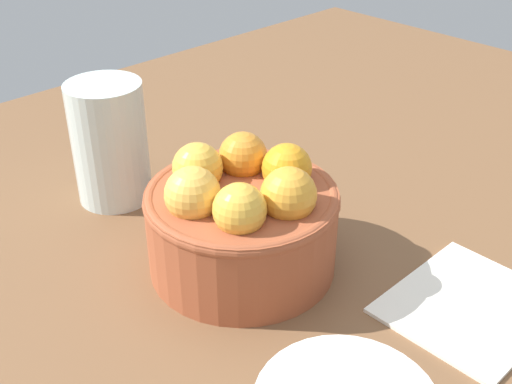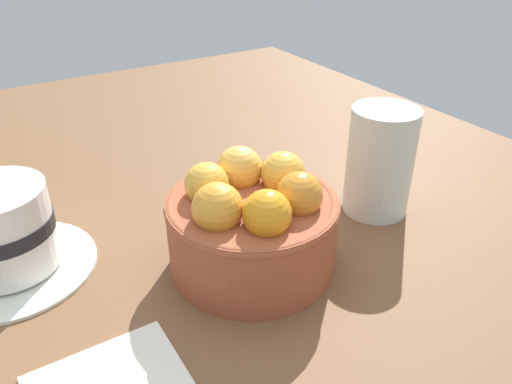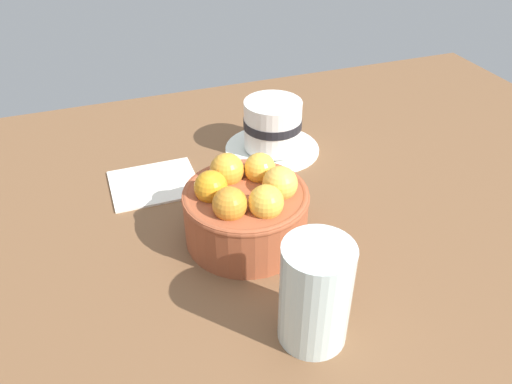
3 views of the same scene
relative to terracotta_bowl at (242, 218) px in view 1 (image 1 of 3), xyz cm
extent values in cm
cube|color=brown|center=(-0.01, -0.01, -6.08)|extent=(124.36, 85.92, 3.50)
cylinder|color=#9E4C2D|center=(-0.01, -0.01, -1.08)|extent=(14.08, 14.08, 6.50)
torus|color=#9E4C2D|center=(-0.01, -0.01, 1.76)|extent=(14.28, 14.28, 1.00)
sphere|color=orange|center=(-3.68, 0.95, 3.11)|extent=(3.74, 3.74, 3.74)
sphere|color=orange|center=(-2.68, -2.71, 3.11)|extent=(3.74, 3.74, 3.74)
sphere|color=gold|center=(1.00, -3.66, 3.11)|extent=(3.79, 3.79, 3.79)
sphere|color=#F2B448|center=(3.66, -0.96, 3.11)|extent=(3.96, 3.96, 3.96)
sphere|color=gold|center=(2.65, 2.70, 3.11)|extent=(3.67, 3.67, 3.67)
sphere|color=gold|center=(-1.02, 3.65, 3.11)|extent=(3.96, 3.96, 3.96)
cylinder|color=silver|center=(1.27, -15.39, 1.06)|extent=(6.51, 6.51, 10.77)
cube|color=white|center=(-8.17, 14.68, -4.03)|extent=(11.52, 9.77, 0.60)
camera|label=1|loc=(26.50, 29.02, 25.87)|focal=44.90mm
camera|label=2|loc=(-29.70, 17.98, 23.03)|focal=35.26mm
camera|label=3|loc=(-14.41, -43.32, 34.62)|focal=35.61mm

